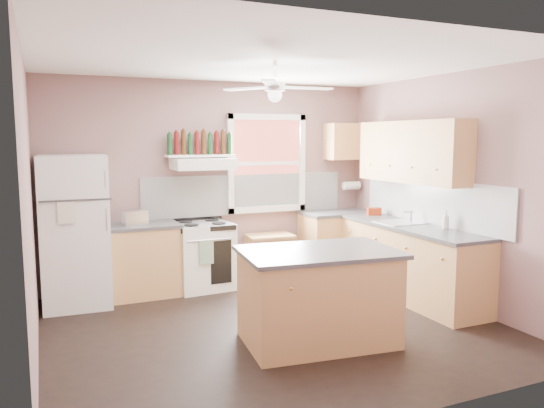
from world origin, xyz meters
name	(u,v)px	position (x,y,z in m)	size (l,w,h in m)	color
floor	(275,327)	(0.00, 0.00, 0.00)	(4.50, 4.50, 0.00)	black
ceiling	(275,61)	(0.00, 0.00, 2.70)	(4.50, 4.50, 0.00)	white
wall_back	(214,183)	(0.00, 2.02, 1.35)	(4.50, 0.05, 2.70)	#7C5B58
wall_right	(451,189)	(2.27, 0.00, 1.35)	(0.05, 4.00, 2.70)	#7C5B58
wall_left	(26,210)	(-2.27, 0.00, 1.35)	(0.05, 4.00, 2.70)	#7C5B58
backsplash_back	(246,194)	(0.45, 1.99, 1.18)	(2.90, 0.03, 0.55)	white
backsplash_right	(431,201)	(2.23, 0.30, 1.18)	(0.03, 2.60, 0.55)	white
window_view	(266,163)	(0.75, 1.98, 1.60)	(1.00, 0.02, 1.20)	maroon
window_frame	(267,163)	(0.75, 1.96, 1.60)	(1.16, 0.07, 1.36)	white
refrigerator	(75,231)	(-1.82, 1.60, 0.88)	(0.74, 0.72, 1.76)	white
base_cabinet_left	(141,261)	(-1.06, 1.70, 0.43)	(0.90, 0.60, 0.86)	tan
counter_left	(140,226)	(-1.06, 1.70, 0.88)	(0.92, 0.62, 0.04)	#3D3D40
toaster	(135,218)	(-1.13, 1.63, 0.99)	(0.28, 0.16, 0.18)	silver
stove	(203,256)	(-0.27, 1.70, 0.43)	(0.71, 0.64, 0.86)	white
range_hood	(203,164)	(-0.23, 1.75, 1.62)	(0.78, 0.50, 0.14)	white
bottle_shelf	(201,156)	(-0.23, 1.87, 1.72)	(0.90, 0.26, 0.03)	white
cart	(270,257)	(0.70, 1.75, 0.31)	(0.63, 0.42, 0.63)	tan
base_cabinet_corner	(337,243)	(1.75, 1.70, 0.43)	(1.00, 0.60, 0.86)	tan
base_cabinet_right	(410,263)	(1.95, 0.30, 0.43)	(0.60, 2.20, 0.86)	tan
counter_corner	(338,213)	(1.75, 1.70, 0.88)	(1.02, 0.62, 0.04)	#3D3D40
counter_right	(411,227)	(1.94, 0.30, 0.88)	(0.62, 2.22, 0.04)	#3D3D40
sink	(400,223)	(1.94, 0.50, 0.90)	(0.55, 0.45, 0.03)	silver
faucet	(411,216)	(2.10, 0.50, 0.97)	(0.03, 0.03, 0.14)	silver
upper_cabinet_right	(412,152)	(2.08, 0.50, 1.78)	(0.33, 1.80, 0.76)	tan
upper_cabinet_corner	(346,142)	(1.95, 1.83, 1.90)	(0.60, 0.33, 0.52)	tan
paper_towel	(351,186)	(2.07, 1.86, 1.25)	(0.12, 0.12, 0.26)	white
island	(318,298)	(0.22, -0.52, 0.43)	(1.38, 0.87, 0.86)	tan
island_top	(319,252)	(0.22, -0.52, 0.88)	(1.46, 0.95, 0.04)	#3D3D40
ceiling_fan_hub	(275,87)	(0.00, 0.00, 2.45)	(0.20, 0.20, 0.08)	white
soap_bottle	(446,220)	(2.12, -0.10, 1.01)	(0.08, 0.08, 0.22)	silver
red_caddy	(374,211)	(2.03, 1.20, 0.95)	(0.18, 0.12, 0.10)	#A62D0E
wine_bottles	(200,144)	(-0.23, 1.87, 1.88)	(0.86, 0.06, 0.31)	#143819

